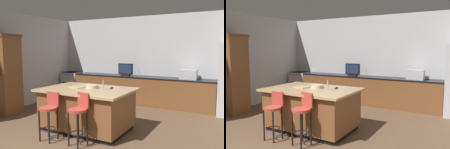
% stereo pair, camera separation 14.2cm
% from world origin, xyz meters
% --- Properties ---
extents(wall_back, '(6.88, 0.12, 2.89)m').
position_xyz_m(wall_back, '(0.00, 5.18, 1.44)').
color(wall_back, '#BCBCC1').
rests_on(wall_back, ground_plane).
extents(wall_left, '(0.12, 5.58, 2.89)m').
position_xyz_m(wall_left, '(-3.24, 2.59, 1.44)').
color(wall_left, '#BCBCC1').
rests_on(wall_left, ground_plane).
extents(counter_back, '(4.70, 0.62, 0.92)m').
position_xyz_m(counter_back, '(-0.07, 4.80, 0.46)').
color(counter_back, brown).
rests_on(counter_back, ground_plane).
extents(kitchen_island, '(2.01, 1.34, 0.93)m').
position_xyz_m(kitchen_island, '(-0.21, 2.01, 0.47)').
color(kitchen_island, black).
rests_on(kitchen_island, ground_plane).
extents(range_oven, '(0.71, 0.63, 0.94)m').
position_xyz_m(range_oven, '(-2.78, 4.80, 0.47)').
color(range_oven, '#B7BABF').
rests_on(range_oven, ground_plane).
extents(cabinet_tower, '(0.63, 0.64, 2.20)m').
position_xyz_m(cabinet_tower, '(-2.88, 2.01, 1.14)').
color(cabinet_tower, brown).
rests_on(cabinet_tower, ground_plane).
extents(microwave, '(0.48, 0.36, 0.28)m').
position_xyz_m(microwave, '(1.49, 4.80, 1.06)').
color(microwave, '#B7BABF').
rests_on(microwave, counter_back).
extents(tv_monitor, '(0.51, 0.16, 0.40)m').
position_xyz_m(tv_monitor, '(-0.53, 4.75, 1.11)').
color(tv_monitor, black).
rests_on(tv_monitor, counter_back).
extents(sink_faucet_back, '(0.02, 0.02, 0.24)m').
position_xyz_m(sink_faucet_back, '(-0.11, 4.90, 1.04)').
color(sink_faucet_back, '#B2B2B7').
rests_on(sink_faucet_back, counter_back).
extents(sink_faucet_island, '(0.02, 0.02, 0.22)m').
position_xyz_m(sink_faucet_island, '(0.21, 2.01, 1.04)').
color(sink_faucet_island, '#B2B2B7').
rests_on(sink_faucet_island, kitchen_island).
extents(bar_stool_left, '(0.34, 0.34, 0.95)m').
position_xyz_m(bar_stool_left, '(-0.53, 1.17, 0.57)').
color(bar_stool_left, '#B23D33').
rests_on(bar_stool_left, ground_plane).
extents(bar_stool_right, '(0.34, 0.36, 0.98)m').
position_xyz_m(bar_stool_right, '(0.14, 1.23, 0.59)').
color(bar_stool_right, '#B23D33').
rests_on(bar_stool_right, ground_plane).
extents(fruit_bowl, '(0.27, 0.27, 0.07)m').
position_xyz_m(fruit_bowl, '(-0.14, 2.12, 0.97)').
color(fruit_bowl, beige).
rests_on(fruit_bowl, kitchen_island).
extents(tv_remote, '(0.09, 0.18, 0.02)m').
position_xyz_m(tv_remote, '(0.26, 2.29, 0.94)').
color(tv_remote, black).
rests_on(tv_remote, kitchen_island).
extents(cutting_board, '(0.39, 0.32, 0.02)m').
position_xyz_m(cutting_board, '(-0.50, 2.04, 0.94)').
color(cutting_board, tan).
rests_on(cutting_board, kitchen_island).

